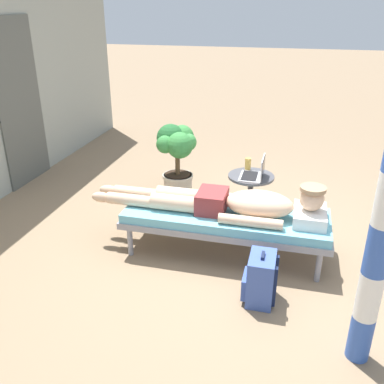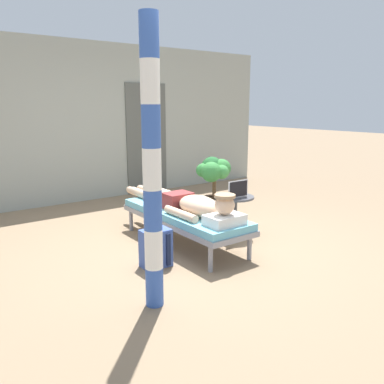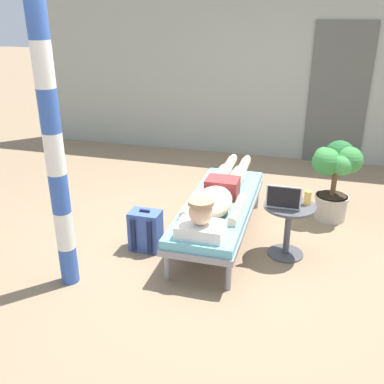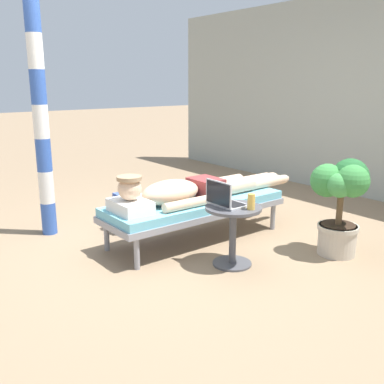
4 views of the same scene
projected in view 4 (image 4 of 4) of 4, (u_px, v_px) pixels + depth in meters
The scene contains 10 objects.
ground_plane at pixel (187, 243), 4.36m from camera, with size 40.00×40.00×0.00m, color #8C7256.
house_wall_back at pixel (368, 96), 5.88m from camera, with size 7.60×0.20×2.70m, color #999E93.
lounge_chair at pixel (195, 206), 4.37m from camera, with size 0.64×1.89×0.42m.
person_reclining at pixel (190, 190), 4.29m from camera, with size 0.53×2.17×0.33m.
side_table at pixel (233, 225), 3.76m from camera, with size 0.48×0.48×0.52m.
laptop at pixel (224, 199), 3.72m from camera, with size 0.31×0.24×0.23m.
drink_glass at pixel (251, 202), 3.62m from camera, with size 0.06×0.06×0.13m, color gold.
backpack at pixel (129, 213), 4.66m from camera, with size 0.30×0.26×0.42m.
potted_plant at pixel (341, 195), 3.94m from camera, with size 0.52×0.47×0.89m.
porch_post at pixel (41, 122), 4.34m from camera, with size 0.15×0.15×2.32m.
Camera 4 is at (3.26, -2.49, 1.55)m, focal length 41.27 mm.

